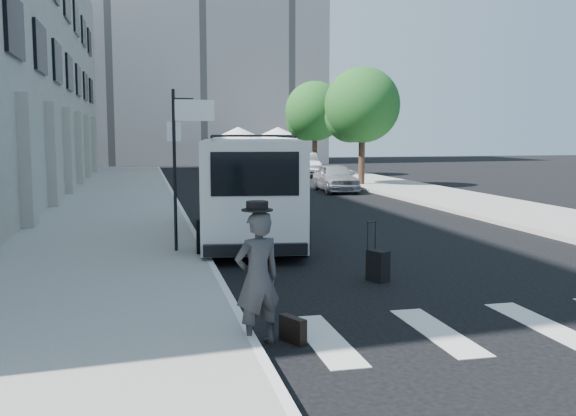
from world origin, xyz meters
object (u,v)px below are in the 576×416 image
businessman (258,279)px  parked_car_a (335,178)px  parked_car_b (305,165)px  parked_car_c (267,161)px  briefcase (293,330)px  cargo_van (248,189)px  suitcase (378,265)px

businessman → parked_car_a: businessman is taller
parked_car_b → parked_car_c: (-1.35, 5.34, -0.01)m
briefcase → parked_car_b: bearing=49.7°
briefcase → parked_car_c: size_ratio=0.09×
cargo_van → parked_car_a: 14.08m
parked_car_c → cargo_van: bearing=-107.9°
cargo_van → parked_car_c: size_ratio=1.40×
parked_car_b → briefcase: bearing=-98.5°
briefcase → parked_car_c: (6.88, 36.84, 0.56)m
briefcase → suitcase: suitcase is taller
briefcase → cargo_van: (0.75, 8.06, 1.14)m
parked_car_b → parked_car_c: parked_car_b is taller
briefcase → parked_car_c: bearing=53.7°
cargo_van → parked_car_b: bearing=79.1°
briefcase → parked_car_b: 32.56m
cargo_van → businessman: bearing=-91.7°
briefcase → cargo_van: 8.18m
parked_car_c → businessman: bearing=-107.1°
parked_car_b → suitcase: bearing=-95.6°
parked_car_a → parked_car_b: size_ratio=0.87×
suitcase → cargo_van: (-1.58, 5.01, 1.02)m
businessman → parked_car_b: 32.67m
cargo_van → parked_car_b: (7.49, 23.43, -0.57)m
businessman → briefcase: businessman is taller
businessman → suitcase: size_ratio=1.59×
businessman → suitcase: (2.79, 3.05, -0.58)m
suitcase → cargo_van: 5.35m
parked_car_a → businessman: bearing=-107.3°
businessman → parked_car_b: size_ratio=0.39×
businessman → cargo_van: (1.21, 8.06, 0.44)m
businessman → parked_car_c: businessman is taller
parked_car_c → parked_car_b: bearing=-81.6°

